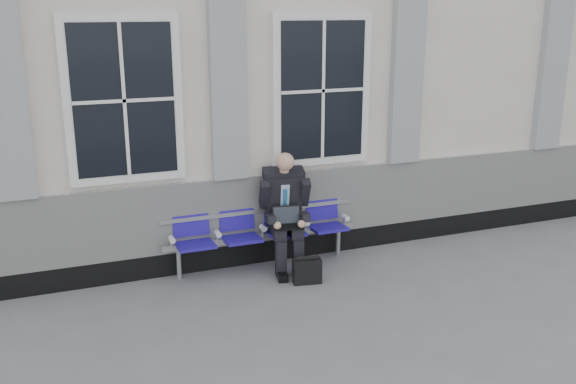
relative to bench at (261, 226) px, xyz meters
name	(u,v)px	position (x,y,z in m)	size (l,w,h in m)	color
ground	(342,300)	(0.54, -1.32, -0.55)	(70.00, 70.00, 0.00)	slate
station_building	(247,78)	(0.52, 2.15, 1.67)	(14.40, 4.40, 4.49)	silver
bench	(261,226)	(0.00, 0.00, 0.00)	(2.60, 0.47, 0.91)	#9EA0A3
businessman	(285,207)	(0.28, -0.14, 0.26)	(0.68, 0.91, 1.53)	black
briefcase	(307,271)	(0.34, -0.73, -0.39)	(0.37, 0.21, 0.36)	black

